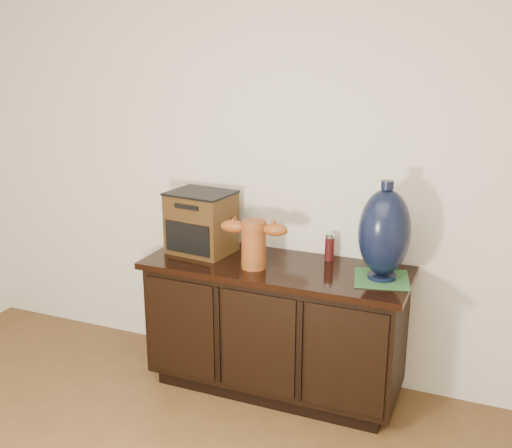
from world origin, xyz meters
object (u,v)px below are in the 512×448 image
at_px(spray_can, 330,247).
at_px(tv_radio, 201,222).
at_px(sideboard, 275,326).
at_px(terracotta_vessel, 254,241).
at_px(lamp_base, 384,233).

bearing_deg(spray_can, tv_radio, -169.12).
distance_m(sideboard, spray_can, 0.54).
bearing_deg(spray_can, terracotta_vessel, -141.91).
bearing_deg(lamp_base, sideboard, -179.35).
relative_size(sideboard, spray_can, 9.47).
height_order(sideboard, terracotta_vessel, terracotta_vessel).
bearing_deg(sideboard, spray_can, 36.81).
relative_size(terracotta_vessel, tv_radio, 0.96).
bearing_deg(terracotta_vessel, tv_radio, 154.41).
relative_size(sideboard, lamp_base, 2.87).
relative_size(sideboard, tv_radio, 3.77).
distance_m(terracotta_vessel, spray_can, 0.44).
bearing_deg(sideboard, terracotta_vessel, -138.82).
distance_m(sideboard, tv_radio, 0.73).
height_order(terracotta_vessel, lamp_base, lamp_base).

